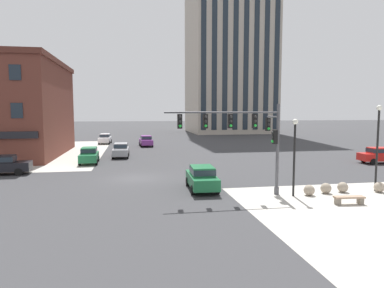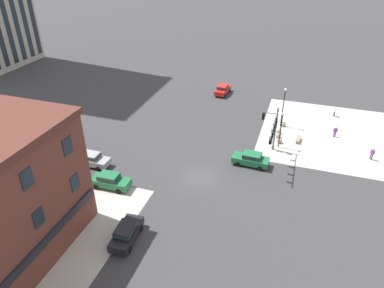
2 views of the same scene
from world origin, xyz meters
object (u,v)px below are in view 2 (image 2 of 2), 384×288
Objects in this scene: pedestrian_walking_east at (335,111)px; car_main_mid at (251,159)px; traffic_signal_main at (273,128)px; bollard_sphere_curb_a at (280,141)px; pedestrian_near_bench at (335,131)px; car_main_northbound_near at (223,89)px; pedestrian_at_curb at (372,153)px; street_lamp_mid_sidewalk at (284,103)px; car_cross_eastbound at (110,180)px; car_cross_westbound at (92,159)px; bollard_sphere_curb_d at (283,124)px; car_main_southbound_far at (28,131)px; bollard_sphere_curb_b at (278,136)px; bench_near_signal at (298,139)px; bollard_sphere_curb_c at (279,131)px; car_cross_far at (126,232)px; street_lamp_corner_near at (281,126)px.

pedestrian_walking_east is 20.24m from car_main_mid.
traffic_signal_main is 5.47m from bollard_sphere_curb_a.
car_main_northbound_near reaches higher than pedestrian_near_bench.
street_lamp_mid_sidewalk is at bearing 63.91° from pedestrian_at_curb.
car_cross_westbound is at bearing 54.05° from car_cross_eastbound.
bollard_sphere_curb_d is 0.16× the size of car_cross_eastbound.
car_main_mid is at bearing -85.01° from car_main_southbound_far.
car_main_mid is at bearing 162.95° from bollard_sphere_curb_b.
pedestrian_walking_east is (9.81, -4.77, 0.56)m from bench_near_signal.
pedestrian_at_curb is 1.02× the size of pedestrian_walking_east.
car_cross_far is (-25.13, 10.96, 0.57)m from bollard_sphere_curb_c.
car_cross_eastbound and car_cross_far have the same top height.
car_cross_westbound is at bearing 126.62° from bollard_sphere_curb_c.
bollard_sphere_curb_a and bollard_sphere_curb_d have the same top height.
car_main_northbound_near is (9.25, 11.14, -2.74)m from street_lamp_mid_sidewalk.
car_cross_far is (-26.58, 18.48, 0.04)m from pedestrian_near_bench.
street_lamp_corner_near is at bearing -27.98° from car_cross_far.
pedestrian_walking_east reaches higher than bollard_sphere_curb_c.
traffic_signal_main reaches higher than car_cross_westbound.
street_lamp_corner_near is 6.54m from car_main_mid.
street_lamp_corner_near is 19.43m from car_main_northbound_near.
car_main_mid is at bearing 165.75° from bollard_sphere_curb_c.
bollard_sphere_curb_d is 0.38× the size of bench_near_signal.
bollard_sphere_curb_a is 0.16× the size of car_cross_far.
bollard_sphere_curb_a is 34.72m from car_main_southbound_far.
car_cross_westbound is (-14.11, 20.83, 0.57)m from bollard_sphere_curb_b.
pedestrian_walking_east reaches higher than bollard_sphere_curb_b.
bollard_sphere_curb_c is at bearing 179.75° from street_lamp_mid_sidewalk.
car_main_southbound_far is 1.00× the size of car_cross_far.
bollard_sphere_curb_c is at bearing 8.67° from bollard_sphere_curb_a.
car_main_northbound_near is at bearing 0.25° from car_cross_far.
traffic_signal_main reaches higher than bollard_sphere_curb_a.
street_lamp_mid_sidewalk reaches higher than bollard_sphere_curb_c.
car_main_northbound_near and car_main_mid have the same top height.
pedestrian_at_curb reaches higher than bollard_sphere_curb_a.
bollard_sphere_curb_c is at bearing -41.48° from car_cross_eastbound.
street_lamp_corner_near reaches higher than bench_near_signal.
car_main_northbound_near and car_cross_eastbound have the same top height.
street_lamp_mid_sidewalk is 1.31× the size of car_cross_far.
pedestrian_near_bench reaches higher than bench_near_signal.
pedestrian_walking_east is (5.90, -7.17, 0.53)m from bollard_sphere_curb_d.
bollard_sphere_curb_a is 0.45× the size of pedestrian_walking_east.
bollard_sphere_curb_b is 12.24m from pedestrian_walking_east.
street_lamp_corner_near is 24.21m from car_cross_westbound.
car_main_southbound_far is 17.90m from car_cross_eastbound.
bollard_sphere_curb_a is 24.69m from car_cross_westbound.
pedestrian_at_curb is at bearing -67.05° from car_main_mid.
street_lamp_mid_sidewalk is 1.32× the size of car_main_mid.
traffic_signal_main is 33.23m from car_main_southbound_far.
bollard_sphere_curb_a is 3.02m from street_lamp_corner_near.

